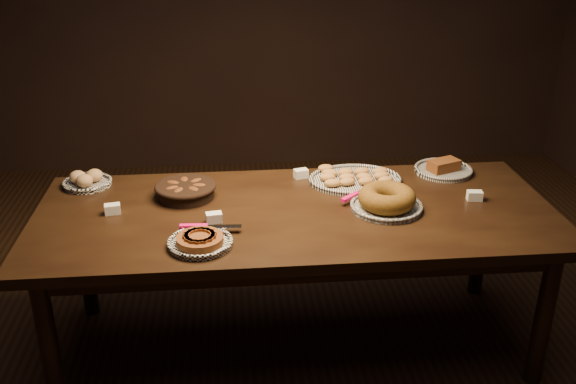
{
  "coord_description": "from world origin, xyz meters",
  "views": [
    {
      "loc": [
        -0.29,
        -2.65,
        2.04
      ],
      "look_at": [
        -0.03,
        0.05,
        0.82
      ],
      "focal_mm": 40.0,
      "sensor_mm": 36.0,
      "label": 1
    }
  ],
  "objects": [
    {
      "name": "madeleine_platter",
      "position": [
        0.33,
        0.3,
        0.77
      ],
      "size": [
        0.47,
        0.38,
        0.05
      ],
      "rotation": [
        0.0,
        0.0,
        0.42
      ],
      "color": "black",
      "rests_on": "buffet_table"
    },
    {
      "name": "apple_tart_plate",
      "position": [
        -0.43,
        -0.3,
        0.77
      ],
      "size": [
        0.31,
        0.27,
        0.05
      ],
      "rotation": [
        0.0,
        0.0,
        -0.32
      ],
      "color": "white",
      "rests_on": "buffet_table"
    },
    {
      "name": "buffet_table",
      "position": [
        0.0,
        0.0,
        0.68
      ],
      "size": [
        2.4,
        1.0,
        0.75
      ],
      "color": "black",
      "rests_on": "ground"
    },
    {
      "name": "bundt_cake_plate",
      "position": [
        0.42,
        -0.03,
        0.79
      ],
      "size": [
        0.37,
        0.4,
        0.1
      ],
      "rotation": [
        0.0,
        0.0,
        0.18
      ],
      "color": "black",
      "rests_on": "buffet_table"
    },
    {
      "name": "bread_roll_plate",
      "position": [
        -1.01,
        0.38,
        0.78
      ],
      "size": [
        0.24,
        0.24,
        0.08
      ],
      "rotation": [
        0.0,
        0.0,
        0.06
      ],
      "color": "white",
      "rests_on": "buffet_table"
    },
    {
      "name": "ground",
      "position": [
        0.0,
        0.0,
        0.0
      ],
      "size": [
        5.0,
        5.0,
        0.0
      ],
      "primitive_type": "plane",
      "color": "black",
      "rests_on": "ground"
    },
    {
      "name": "croissant_basket",
      "position": [
        -0.51,
        0.19,
        0.79
      ],
      "size": [
        0.3,
        0.3,
        0.07
      ],
      "rotation": [
        0.0,
        0.0,
        0.04
      ],
      "color": "black",
      "rests_on": "buffet_table"
    },
    {
      "name": "loaf_plate",
      "position": [
        0.82,
        0.38,
        0.77
      ],
      "size": [
        0.3,
        0.3,
        0.07
      ],
      "rotation": [
        0.0,
        0.0,
        0.38
      ],
      "color": "black",
      "rests_on": "buffet_table"
    },
    {
      "name": "tent_cards",
      "position": [
        0.04,
        0.07,
        0.77
      ],
      "size": [
        1.77,
        0.53,
        0.04
      ],
      "color": "white",
      "rests_on": "buffet_table"
    }
  ]
}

